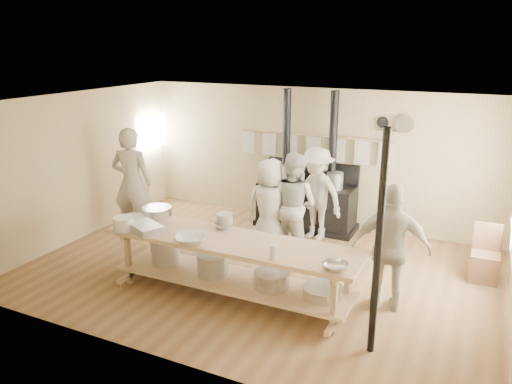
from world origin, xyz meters
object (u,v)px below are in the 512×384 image
cook_center (270,208)px  chair (484,264)px  prep_table (231,262)px  cook_by_window (316,194)px  cook_far_left (132,183)px  cook_right (391,248)px  roasting_pan (145,228)px  cook_left (294,205)px  stove (306,201)px

cook_center → chair: (3.24, 0.56, -0.57)m
prep_table → cook_by_window: 2.58m
cook_far_left → cook_center: bearing=171.2°
cook_far_left → chair: (5.81, 0.82, -0.75)m
prep_table → cook_center: size_ratio=2.19×
cook_right → roasting_pan: 3.35m
cook_left → chair: bearing=-157.8°
cook_center → roasting_pan: bearing=53.5°
cook_right → chair: bearing=-140.6°
stove → cook_by_window: 0.67m
stove → cook_right: (2.02, -2.42, 0.34)m
chair → prep_table: bearing=-148.1°
prep_table → cook_far_left: size_ratio=1.80×
cook_left → cook_right: (1.77, -1.09, -0.01)m
stove → roasting_pan: 3.52m
cook_center → chair: size_ratio=1.95×
cook_left → cook_center: bearing=44.0°
prep_table → cook_far_left: (-2.66, 1.23, 0.48)m
cook_right → prep_table: bearing=3.7°
cook_left → roasting_pan: size_ratio=3.50×
cook_by_window → roasting_pan: (-1.56, -2.80, 0.07)m
cook_center → prep_table: bearing=89.5°
cook_left → roasting_pan: cook_left is taller
cook_left → cook_right: size_ratio=1.02×
stove → roasting_pan: (-1.22, -3.28, 0.38)m
cook_far_left → roasting_pan: 2.08m
cook_center → roasting_pan: 2.09m
cook_center → chair: 3.34m
stove → cook_far_left: size_ratio=1.30×
cook_left → cook_by_window: cook_left is taller
stove → chair: size_ratio=3.08×
cook_far_left → cook_right: bearing=157.7°
cook_far_left → chair: 5.92m
cook_left → roasting_pan: (-1.47, -1.95, 0.03)m
prep_table → cook_right: size_ratio=2.09×
prep_table → cook_right: (2.02, 0.60, 0.34)m
cook_by_window → cook_far_left: bearing=-137.9°
chair → roasting_pan: size_ratio=1.69×
cook_by_window → cook_left: bearing=-77.6°
prep_table → cook_far_left: bearing=155.1°
cook_by_window → chair: bearing=8.9°
prep_table → cook_left: bearing=81.4°
cook_left → chair: (2.91, 0.37, -0.63)m
prep_table → cook_right: bearing=16.4°
cook_right → chair: 1.94m
stove → cook_center: bearing=-93.3°
cook_right → cook_by_window: size_ratio=1.03×
cook_left → chair: 2.99m
stove → cook_left: size_ratio=1.49×
stove → cook_right: bearing=-50.1°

